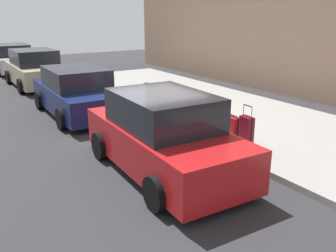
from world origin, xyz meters
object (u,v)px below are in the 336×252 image
at_px(suitcase_black_5, 183,110).
at_px(bollard_post, 146,95).
at_px(suitcase_navy_2, 221,124).
at_px(parked_car_red_0, 163,136).
at_px(fire_hydrant, 160,98).
at_px(suitcase_red_1, 233,129).
at_px(parked_car_beige_2, 35,69).
at_px(suitcase_olive_6, 174,108).
at_px(parked_car_silver_3, 13,59).
at_px(suitcase_maroon_0, 246,132).
at_px(parked_car_navy_1, 77,93).
at_px(suitcase_silver_3, 208,121).
at_px(suitcase_teal_4, 196,112).

xyz_separation_m(suitcase_black_5, bollard_post, (2.09, 0.07, 0.08)).
relative_size(suitcase_navy_2, parked_car_red_0, 0.20).
distance_m(fire_hydrant, parked_car_red_0, 4.53).
distance_m(suitcase_red_1, parked_car_beige_2, 10.93).
distance_m(suitcase_black_5, suitcase_olive_6, 0.61).
height_order(suitcase_red_1, parked_car_silver_3, parked_car_silver_3).
bearing_deg(parked_car_beige_2, suitcase_navy_2, -167.14).
distance_m(suitcase_black_5, fire_hydrant, 1.48).
distance_m(suitcase_maroon_0, bollard_post, 4.70).
xyz_separation_m(suitcase_black_5, parked_car_navy_1, (2.94, 2.20, 0.24)).
relative_size(suitcase_black_5, parked_car_red_0, 0.17).
relative_size(suitcase_navy_2, parked_car_silver_3, 0.18).
xyz_separation_m(suitcase_maroon_0, bollard_post, (4.70, 0.08, 0.03)).
relative_size(suitcase_red_1, suitcase_black_5, 0.93).
xyz_separation_m(suitcase_maroon_0, parked_car_red_0, (0.18, 2.21, 0.26)).
bearing_deg(bollard_post, parked_car_red_0, 154.72).
xyz_separation_m(suitcase_red_1, parked_car_beige_2, (10.69, 2.25, 0.31)).
relative_size(parked_car_navy_1, parked_car_beige_2, 1.04).
bearing_deg(suitcase_olive_6, bollard_post, 5.62).
distance_m(suitcase_silver_3, parked_car_navy_1, 4.63).
bearing_deg(suitcase_red_1, suitcase_teal_4, -0.72).
bearing_deg(parked_car_red_0, suitcase_black_5, -42.27).
xyz_separation_m(suitcase_red_1, parked_car_silver_3, (15.86, 2.25, 0.26)).
xyz_separation_m(suitcase_olive_6, parked_car_beige_2, (7.99, 2.28, 0.38)).
bearing_deg(suitcase_olive_6, suitcase_teal_4, 179.35).
relative_size(suitcase_black_5, fire_hydrant, 0.99).
distance_m(suitcase_olive_6, parked_car_red_0, 3.81).
bearing_deg(suitcase_teal_4, fire_hydrant, -0.45).
height_order(suitcase_teal_4, parked_car_beige_2, parked_car_beige_2).
xyz_separation_m(parked_car_red_0, parked_car_beige_2, (11.01, -0.00, -0.02)).
height_order(suitcase_red_1, bollard_post, bollard_post).
relative_size(suitcase_silver_3, parked_car_navy_1, 0.20).
xyz_separation_m(suitcase_olive_6, parked_car_silver_3, (13.16, 2.28, 0.33)).
bearing_deg(suitcase_olive_6, suitcase_navy_2, -178.89).
bearing_deg(suitcase_red_1, suitcase_silver_3, -0.84).
height_order(suitcase_black_5, parked_car_silver_3, parked_car_silver_3).
relative_size(suitcase_red_1, suitcase_silver_3, 0.80).
distance_m(suitcase_navy_2, suitcase_teal_4, 1.03).
bearing_deg(suitcase_olive_6, suitcase_maroon_0, 178.75).
height_order(suitcase_olive_6, parked_car_beige_2, parked_car_beige_2).
bearing_deg(bollard_post, suitcase_maroon_0, -179.06).
xyz_separation_m(suitcase_silver_3, parked_car_silver_3, (14.84, 2.26, 0.30)).
xyz_separation_m(suitcase_red_1, suitcase_silver_3, (1.02, -0.01, -0.04)).
xyz_separation_m(fire_hydrant, parked_car_red_0, (-3.90, 2.28, 0.26)).
xyz_separation_m(parked_car_navy_1, parked_car_silver_3, (10.82, 0.00, -0.01)).
relative_size(suitcase_teal_4, parked_car_navy_1, 0.23).
relative_size(suitcase_maroon_0, parked_car_silver_3, 0.22).
height_order(suitcase_navy_2, parked_car_red_0, parked_car_red_0).
xyz_separation_m(suitcase_navy_2, parked_car_red_0, (-0.84, 2.32, 0.35)).
bearing_deg(fire_hydrant, suitcase_red_1, 179.44).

